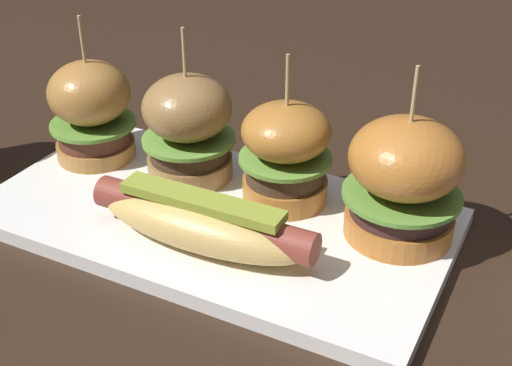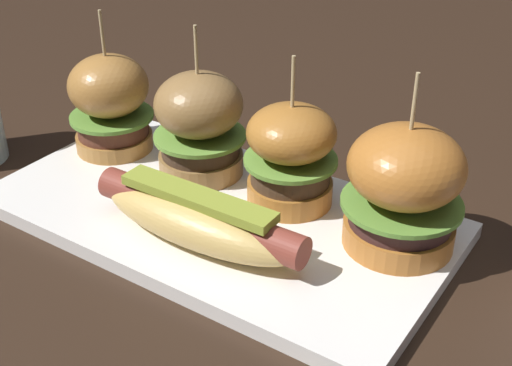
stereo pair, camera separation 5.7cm
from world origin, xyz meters
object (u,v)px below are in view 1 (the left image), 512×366
Objects in this scene: hot_dog at (202,222)px; slider_far_right at (404,179)px; slider_center_right at (286,153)px; slider_far_left at (91,110)px; slider_center_left at (188,127)px; platter_main at (215,218)px.

hot_dog is 0.17m from slider_far_right.
slider_center_right is 0.93× the size of slider_far_right.
slider_far_left is 0.11m from slider_center_left.
platter_main is 2.97× the size of slider_center_right.
slider_center_right reaches higher than hot_dog.
slider_center_right is (0.03, 0.10, 0.03)m from hot_dog.
slider_far_left reaches higher than slider_center_right.
slider_center_left is (-0.05, 0.05, 0.06)m from platter_main.
platter_main is at bearing -165.51° from slider_far_right.
slider_center_left reaches higher than platter_main.
slider_center_left is at bearing 178.38° from slider_far_right.
slider_far_right is at bearing 32.72° from hot_dog.
slider_far_right is (0.31, 0.00, 0.00)m from slider_far_left.
slider_center_right is (0.10, 0.00, -0.00)m from slider_center_left.
slider_center_right is (0.21, 0.01, -0.00)m from slider_far_left.
platter_main is at bearing -134.39° from slider_center_right.
hot_dog is at bearing -70.78° from platter_main.
slider_far_right is at bearing 0.69° from slider_far_left.
platter_main is 0.17m from slider_far_left.
slider_center_left is (0.11, 0.01, 0.00)m from slider_far_left.
slider_center_right reaches higher than platter_main.
hot_dog is 1.36× the size of slider_far_left.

